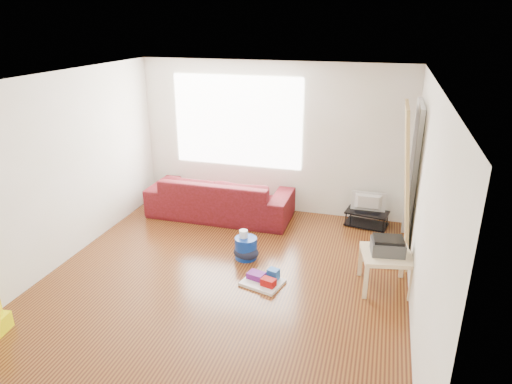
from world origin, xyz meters
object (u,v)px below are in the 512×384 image
(bucket, at_px, (246,258))
(backpack, at_px, (246,259))
(cleaning_tray, at_px, (264,280))
(sofa, at_px, (221,216))
(side_table, at_px, (386,259))
(tv_stand, at_px, (367,218))

(bucket, relative_size, backpack, 0.85)
(cleaning_tray, bearing_deg, sofa, 124.24)
(backpack, bearing_deg, bucket, 119.38)
(side_table, distance_m, bucket, 1.91)
(bucket, xyz_separation_m, cleaning_tray, (0.41, -0.56, 0.05))
(side_table, bearing_deg, sofa, 150.94)
(tv_stand, bearing_deg, side_table, -70.01)
(sofa, xyz_separation_m, cleaning_tray, (1.24, -1.83, 0.05))
(sofa, height_order, tv_stand, sofa)
(sofa, height_order, side_table, side_table)
(side_table, height_order, bucket, side_table)
(tv_stand, height_order, cleaning_tray, tv_stand)
(bucket, bearing_deg, tv_stand, 44.85)
(sofa, bearing_deg, side_table, 150.94)
(tv_stand, bearing_deg, cleaning_tray, -108.31)
(sofa, xyz_separation_m, backpack, (0.85, -1.29, 0.00))
(sofa, xyz_separation_m, side_table, (2.69, -1.49, 0.40))
(side_table, bearing_deg, bucket, 172.96)
(sofa, bearing_deg, tv_stand, -173.52)
(sofa, distance_m, side_table, 3.10)
(tv_stand, distance_m, backpack, 2.19)
(sofa, bearing_deg, bucket, 123.46)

